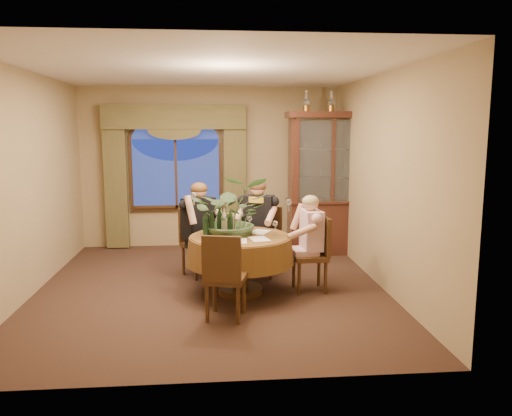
{
  "coord_description": "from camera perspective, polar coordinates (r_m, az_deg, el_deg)",
  "views": [
    {
      "loc": [
        0.04,
        -6.37,
        2.08
      ],
      "look_at": [
        0.57,
        -0.25,
        1.1
      ],
      "focal_mm": 35.0,
      "sensor_mm": 36.0,
      "label": 1
    }
  ],
  "objects": [
    {
      "name": "oil_lamp_center",
      "position": [
        8.36,
        8.6,
        11.99
      ],
      "size": [
        0.11,
        0.11,
        0.34
      ],
      "primitive_type": null,
      "color": "#A5722D",
      "rests_on": "china_cabinet"
    },
    {
      "name": "person_back",
      "position": [
        6.96,
        -6.55,
        -2.61
      ],
      "size": [
        0.66,
        0.65,
        1.36
      ],
      "primitive_type": null,
      "rotation": [
        0.0,
        0.0,
        -2.48
      ],
      "color": "black",
      "rests_on": "floor"
    },
    {
      "name": "window",
      "position": [
        8.86,
        -9.12,
        3.89
      ],
      "size": [
        1.62,
        0.1,
        1.32
      ],
      "primitive_type": null,
      "color": "navy",
      "rests_on": "wall_back"
    },
    {
      "name": "wall_right",
      "position": [
        6.78,
        14.1,
        3.03
      ],
      "size": [
        0.0,
        5.0,
        5.0
      ],
      "primitive_type": "plane",
      "rotation": [
        1.57,
        0.0,
        -1.57
      ],
      "color": "#947E57",
      "rests_on": "ground"
    },
    {
      "name": "swag_valance",
      "position": [
        8.75,
        -9.32,
        10.24
      ],
      "size": [
        2.45,
        0.16,
        0.42
      ],
      "primitive_type": null,
      "color": "brown",
      "rests_on": "wall_back"
    },
    {
      "name": "wine_bottle_4",
      "position": [
        6.42,
        -4.19,
        -1.42
      ],
      "size": [
        0.07,
        0.07,
        0.33
      ],
      "primitive_type": "cylinder",
      "color": "black",
      "rests_on": "dining_table"
    },
    {
      "name": "oil_lamp_left",
      "position": [
        8.28,
        5.78,
        12.07
      ],
      "size": [
        0.11,
        0.11,
        0.34
      ],
      "primitive_type": null,
      "color": "#A5722D",
      "rests_on": "china_cabinet"
    },
    {
      "name": "tasting_paper_0",
      "position": [
        6.07,
        0.37,
        -3.55
      ],
      "size": [
        0.27,
        0.34,
        0.0
      ],
      "primitive_type": "cube",
      "rotation": [
        0.0,
        0.0,
        0.21
      ],
      "color": "white",
      "rests_on": "dining_table"
    },
    {
      "name": "chair_back",
      "position": [
        7.13,
        -6.47,
        -3.96
      ],
      "size": [
        0.58,
        0.58,
        0.96
      ],
      "primitive_type": "cube",
      "rotation": [
        0.0,
        0.0,
        -2.57
      ],
      "color": "black",
      "rests_on": "floor"
    },
    {
      "name": "chair_back_right",
      "position": [
        7.13,
        0.84,
        -3.92
      ],
      "size": [
        0.56,
        0.56,
        0.96
      ],
      "primitive_type": "cube",
      "rotation": [
        0.0,
        0.0,
        -3.59
      ],
      "color": "black",
      "rests_on": "floor"
    },
    {
      "name": "wine_bottle_1",
      "position": [
        6.16,
        -5.78,
        -1.88
      ],
      "size": [
        0.07,
        0.07,
        0.33
      ],
      "primitive_type": "cylinder",
      "color": "black",
      "rests_on": "dining_table"
    },
    {
      "name": "wine_glass_person_pink",
      "position": [
        6.34,
        2.21,
        -2.23
      ],
      "size": [
        0.07,
        0.07,
        0.18
      ],
      "primitive_type": null,
      "color": "silver",
      "rests_on": "dining_table"
    },
    {
      "name": "person_pink",
      "position": [
        6.51,
        6.34,
        -3.94
      ],
      "size": [
        0.45,
        0.48,
        1.25
      ],
      "primitive_type": null,
      "rotation": [
        0.0,
        0.0,
        -4.61
      ],
      "color": "#D3A8B2",
      "rests_on": "floor"
    },
    {
      "name": "wine_glass_person_scarf",
      "position": [
        6.68,
        -0.72,
        -1.64
      ],
      "size": [
        0.07,
        0.07,
        0.18
      ],
      "primitive_type": null,
      "color": "silver",
      "rests_on": "dining_table"
    },
    {
      "name": "dining_table",
      "position": [
        6.36,
        -1.81,
        -6.49
      ],
      "size": [
        1.64,
        1.64,
        0.75
      ],
      "primitive_type": "cylinder",
      "rotation": [
        0.0,
        0.0,
        0.23
      ],
      "color": "brown",
      "rests_on": "floor"
    },
    {
      "name": "wine_bottle_2",
      "position": [
        6.17,
        -2.97,
        -1.83
      ],
      "size": [
        0.07,
        0.07,
        0.33
      ],
      "primitive_type": "cylinder",
      "color": "black",
      "rests_on": "dining_table"
    },
    {
      "name": "chair_right",
      "position": [
        6.48,
        6.15,
        -5.3
      ],
      "size": [
        0.43,
        0.43,
        0.96
      ],
      "primitive_type": "cube",
      "rotation": [
        0.0,
        0.0,
        -4.68
      ],
      "color": "black",
      "rests_on": "floor"
    },
    {
      "name": "oil_lamp_right",
      "position": [
        8.47,
        11.35,
        11.88
      ],
      "size": [
        0.11,
        0.11,
        0.34
      ],
      "primitive_type": null,
      "color": "#A5722D",
      "rests_on": "china_cabinet"
    },
    {
      "name": "drapery_left",
      "position": [
        8.95,
        -15.72,
        2.94
      ],
      "size": [
        0.38,
        0.14,
        2.32
      ],
      "primitive_type": "cube",
      "color": "brown",
      "rests_on": "floor"
    },
    {
      "name": "floor",
      "position": [
        6.7,
        -5.13,
        -9.06
      ],
      "size": [
        5.0,
        5.0,
        0.0
      ],
      "primitive_type": "plane",
      "color": "black",
      "rests_on": "ground"
    },
    {
      "name": "ceiling",
      "position": [
        6.41,
        -5.49,
        15.47
      ],
      "size": [
        5.0,
        5.0,
        0.0
      ],
      "primitive_type": "plane",
      "rotation": [
        3.14,
        0.0,
        0.0
      ],
      "color": "white",
      "rests_on": "wall_back"
    },
    {
      "name": "person_scarf",
      "position": [
        7.14,
        0.26,
        -2.24
      ],
      "size": [
        0.61,
        0.59,
        1.36
      ],
      "primitive_type": null,
      "rotation": [
        0.0,
        0.0,
        -3.49
      ],
      "color": "black",
      "rests_on": "floor"
    },
    {
      "name": "cheese_platter",
      "position": [
        5.92,
        -3.35,
        -3.83
      ],
      "size": [
        0.34,
        0.34,
        0.02
      ],
      "primitive_type": "cylinder",
      "color": "black",
      "rests_on": "dining_table"
    },
    {
      "name": "arched_transom",
      "position": [
        8.83,
        -9.25,
        8.94
      ],
      "size": [
        1.6,
        0.06,
        0.44
      ],
      "primitive_type": null,
      "color": "navy",
      "rests_on": "wall_back"
    },
    {
      "name": "chair_front_left",
      "position": [
        5.53,
        -3.48,
        -7.75
      ],
      "size": [
        0.51,
        0.51,
        0.96
      ],
      "primitive_type": "cube",
      "rotation": [
        0.0,
        0.0,
        -0.24
      ],
      "color": "black",
      "rests_on": "floor"
    },
    {
      "name": "olive_bowl",
      "position": [
        6.23,
        -1.69,
        -3.07
      ],
      "size": [
        0.14,
        0.14,
        0.04
      ],
      "primitive_type": "imported",
      "color": "#4F5730",
      "rests_on": "dining_table"
    },
    {
      "name": "drapery_right",
      "position": [
        8.81,
        -2.42,
        3.18
      ],
      "size": [
        0.38,
        0.14,
        2.32
      ],
      "primitive_type": "cube",
      "color": "brown",
      "rests_on": "floor"
    },
    {
      "name": "wine_glass_person_back",
      "position": [
        6.6,
        -4.39,
        -1.8
      ],
      "size": [
        0.07,
        0.07,
        0.18
      ],
      "primitive_type": null,
      "color": "silver",
      "rests_on": "dining_table"
    },
    {
      "name": "tasting_paper_1",
      "position": [
        6.48,
        0.46,
        -2.75
      ],
      "size": [
        0.32,
        0.36,
        0.0
      ],
      "primitive_type": "cube",
      "rotation": [
        0.0,
        0.0,
        -0.47
      ],
      "color": "white",
      "rests_on": "dining_table"
    },
    {
      "name": "centerpiece_plant",
      "position": [
        6.32,
        -2.77,
        2.73
      ],
      "size": [
        1.0,
        1.11,
        0.87
      ],
      "primitive_type": "imported",
      "color": "#3E5B34",
      "rests_on": "dining_table"
    },
    {
      "name": "wine_bottle_0",
      "position": [
        6.19,
        -5.1,
        -1.83
      ],
      "size": [
        0.07,
        0.07,
        0.33
      ],
      "primitive_type": "cylinder",
      "color": "black",
      "rests_on": "dining_table"
    },
    {
      "name": "tasting_paper_2",
      "position": [
        5.97,
        -2.07,
        -3.77
      ],
      "size": [
        0.23,
        0.31,
        0.0
      ],
      "primitive_type": "cube",
      "rotation": [
        0.0,
        0.0,
        -0.06
      ],
      "color": "white",
      "rests_on": "dining_table"
    },
    {
      "name": "wine_bottle_3",
      "position": [
        6.28,
        -3.67,
        -1.65
      ],
      "size": [
        0.07,
        0.07,
        0.33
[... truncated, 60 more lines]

